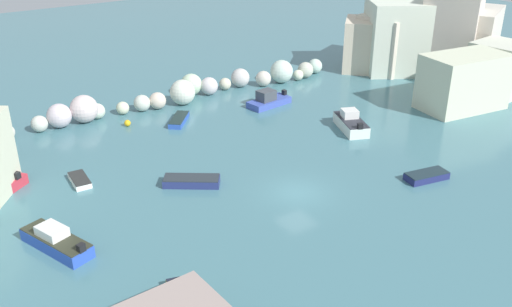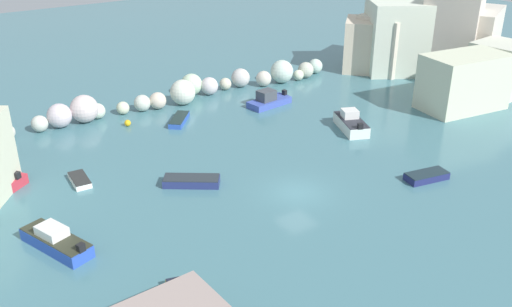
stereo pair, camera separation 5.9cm
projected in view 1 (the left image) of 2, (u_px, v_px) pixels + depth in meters
The scene contains 12 objects.
cove_water at pixel (297, 193), 40.85m from camera, with size 160.00×160.00×0.00m, color #43737E.
cliff_headland_right at pixel (426, 44), 65.71m from camera, with size 20.54×21.67×9.53m.
rock_breakwater at pixel (188, 90), 58.08m from camera, with size 36.31×4.53×2.61m.
channel_buoy at pixel (127, 123), 52.10m from camera, with size 0.60×0.60×0.60m, color gold.
moored_boat_1 at pixel (181, 294), 30.27m from camera, with size 1.86×2.67×0.52m.
moored_boat_2 at pixel (268, 100), 56.90m from camera, with size 4.77×2.53×1.68m.
moored_boat_3 at pixel (179, 120), 52.93m from camera, with size 3.21×3.48×0.53m.
moored_boat_5 at pixel (427, 176), 42.57m from camera, with size 3.49×1.96×0.58m.
moored_boat_6 at pixel (351, 123), 51.25m from camera, with size 3.45×4.96×1.75m.
moored_boat_7 at pixel (192, 181), 41.77m from camera, with size 4.21×3.55×0.64m.
moored_boat_8 at pixel (56, 241), 34.32m from camera, with size 3.31×5.45×1.44m.
moored_boat_9 at pixel (80, 180), 42.11m from camera, with size 1.31×2.74×0.45m.
Camera 1 is at (-22.23, -28.12, 20.02)m, focal length 39.60 mm.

